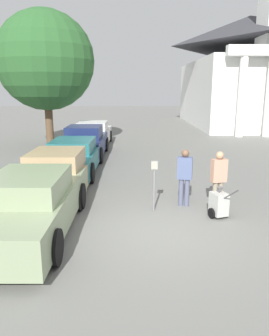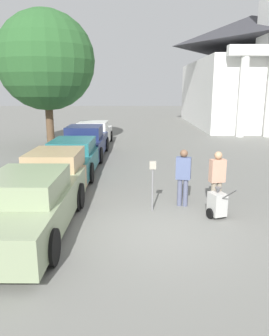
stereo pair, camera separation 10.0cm
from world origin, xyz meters
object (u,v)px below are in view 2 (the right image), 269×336
(person_supervisor, at_px, (219,177))
(person_worker, at_px, (185,174))
(equipment_cart, at_px, (219,204))
(parked_car_teal, at_px, (75,156))
(parked_car_navy, at_px, (87,143))
(parked_car_tan, at_px, (59,175))
(parked_car_sage, at_px, (32,204))
(parked_car_white, at_px, (95,134))
(church, at_px, (252,64))
(parking_meter, at_px, (154,177))

(person_supervisor, bearing_deg, person_worker, -32.52)
(person_supervisor, height_order, equipment_cart, person_supervisor)
(parked_car_teal, height_order, parked_car_navy, parked_car_navy)
(parked_car_tan, distance_m, person_worker, 4.01)
(parked_car_sage, distance_m, parked_car_white, 12.36)
(person_worker, height_order, church, church)
(parked_car_teal, bearing_deg, church, 54.67)
(parking_meter, bearing_deg, parked_car_navy, 111.41)
(parked_car_navy, distance_m, equipment_cart, 9.33)
(parked_car_teal, bearing_deg, parked_car_navy, 90.42)
(person_supervisor, bearing_deg, parking_meter, -10.58)
(parked_car_navy, distance_m, person_worker, 8.15)
(parked_car_sage, bearing_deg, person_supervisor, 17.59)
(person_worker, xyz_separation_m, person_supervisor, (0.90, -0.30, 0.00))
(church, bearing_deg, parking_meter, -114.06)
(parked_car_teal, height_order, equipment_cart, parked_car_teal)
(parked_car_teal, xyz_separation_m, equipment_cart, (4.66, -4.90, -0.27))
(parked_car_tan, height_order, person_worker, person_worker)
(parked_car_sage, bearing_deg, equipment_cart, 10.86)
(parked_car_sage, relative_size, parked_car_tan, 1.09)
(parked_car_navy, xyz_separation_m, parked_car_white, (0.00, 3.42, -0.04))
(parked_car_white, xyz_separation_m, equipment_cart, (4.66, -11.50, -0.29))
(parked_car_navy, xyz_separation_m, person_supervisor, (4.77, -7.46, 0.24))
(parked_car_tan, height_order, parked_car_white, parked_car_tan)
(parked_car_teal, xyz_separation_m, person_supervisor, (4.77, -4.29, 0.29))
(equipment_cart, height_order, church, church)
(person_supervisor, bearing_deg, church, -124.28)
(parked_car_white, distance_m, equipment_cart, 12.41)
(parked_car_sage, distance_m, parked_car_teal, 5.76)
(parked_car_tan, distance_m, parked_car_teal, 2.97)
(person_worker, relative_size, equipment_cart, 1.68)
(parked_car_sage, xyz_separation_m, person_worker, (3.87, 1.77, 0.26))
(parked_car_tan, bearing_deg, person_worker, -14.24)
(parked_car_navy, relative_size, person_worker, 2.79)
(parked_car_sage, relative_size, person_supervisor, 3.02)
(parked_car_sage, relative_size, parked_car_white, 1.06)
(parked_car_white, height_order, parking_meter, parked_car_white)
(parked_car_white, xyz_separation_m, parking_meter, (2.97, -10.99, 0.31))
(parked_car_navy, bearing_deg, person_worker, -61.19)
(parked_car_white, distance_m, church, 17.98)
(person_supervisor, bearing_deg, parked_car_white, -80.40)
(church, bearing_deg, person_supervisor, -110.19)
(parked_car_tan, relative_size, church, 0.19)
(parked_car_teal, relative_size, parking_meter, 3.63)
(parked_car_navy, distance_m, church, 20.32)
(parked_car_sage, relative_size, parked_car_teal, 0.97)
(person_worker, bearing_deg, person_supervisor, 175.30)
(church, bearing_deg, parked_car_teal, -125.75)
(parked_car_tan, relative_size, equipment_cart, 4.67)
(parked_car_white, height_order, person_worker, person_worker)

